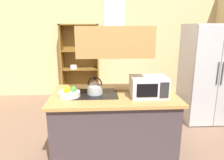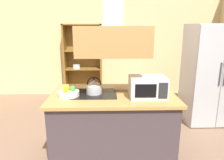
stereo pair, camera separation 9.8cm
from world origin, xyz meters
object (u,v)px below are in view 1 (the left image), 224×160
kettle (95,87)px  microwave (149,87)px  fruit_bowl (69,93)px  cutting_board (126,88)px  dish_cabinet (80,65)px  refrigerator (208,74)px

kettle → microwave: microwave is taller
fruit_bowl → cutting_board: bearing=22.4°
dish_cabinet → fruit_bowl: 2.71m
cutting_board → dish_cabinet: bearing=110.2°
cutting_board → kettle: bearing=-153.2°
refrigerator → dish_cabinet: (-2.54, 1.56, -0.09)m
refrigerator → dish_cabinet: 2.99m
kettle → fruit_bowl: 0.34m
cutting_board → microwave: (0.24, -0.36, 0.12)m
refrigerator → kettle: 2.36m
fruit_bowl → dish_cabinet: bearing=92.1°
fruit_bowl → kettle: bearing=16.0°
refrigerator → dish_cabinet: size_ratio=0.99×
microwave → fruit_bowl: (-1.02, 0.04, -0.08)m
fruit_bowl → microwave: bearing=-2.3°
cutting_board → fruit_bowl: size_ratio=1.22×
cutting_board → microwave: bearing=-56.0°
refrigerator → cutting_board: size_ratio=5.39×
dish_cabinet → kettle: (0.42, -2.61, 0.18)m
cutting_board → fruit_bowl: 0.84m
microwave → fruit_bowl: bearing=177.7°
refrigerator → kettle: (-2.12, -1.05, 0.08)m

